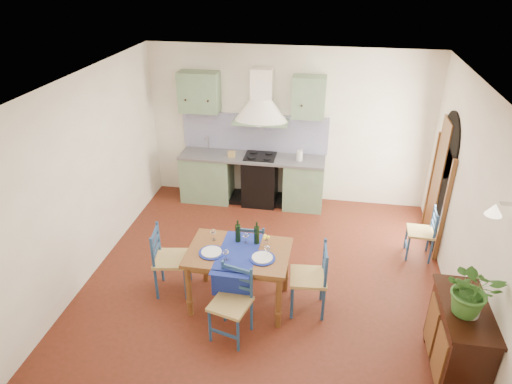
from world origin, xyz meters
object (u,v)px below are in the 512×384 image
at_px(chair_near, 232,303).
at_px(potted_plant, 473,290).
at_px(sideboard, 458,338).
at_px(dining_table, 239,258).

xyz_separation_m(chair_near, potted_plant, (2.48, -0.24, 0.75)).
relative_size(sideboard, potted_plant, 1.80).
bearing_deg(chair_near, potted_plant, -5.64).
bearing_deg(sideboard, dining_table, 163.82).
bearing_deg(dining_table, potted_plant, -17.99).
height_order(sideboard, potted_plant, potted_plant).
relative_size(dining_table, chair_near, 1.40).
bearing_deg(sideboard, potted_plant, -105.37).
xyz_separation_m(dining_table, potted_plant, (2.51, -0.81, 0.50)).
relative_size(dining_table, sideboard, 1.23).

